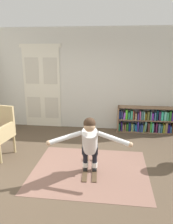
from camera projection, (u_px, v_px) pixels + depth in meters
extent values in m
plane|color=brown|center=(76.00, 171.00, 4.36)|extent=(7.20, 7.20, 0.00)
cube|color=beige|center=(91.00, 80.00, 6.45)|extent=(6.00, 0.10, 2.90)
cube|color=silver|center=(33.00, 88.00, 6.68)|extent=(0.55, 0.04, 2.35)
cube|color=beige|center=(32.00, 71.00, 6.52)|extent=(0.41, 0.01, 0.76)
cube|color=beige|center=(34.00, 107.00, 6.82)|extent=(0.41, 0.01, 0.64)
cube|color=silver|center=(51.00, 89.00, 6.61)|extent=(0.55, 0.04, 2.35)
cube|color=beige|center=(50.00, 71.00, 6.45)|extent=(0.41, 0.01, 0.76)
cube|color=beige|center=(52.00, 108.00, 6.75)|extent=(0.41, 0.01, 0.64)
cube|color=silver|center=(40.00, 45.00, 6.31)|extent=(1.22, 0.04, 0.10)
cube|color=#7F5B4E|center=(90.00, 170.00, 4.39)|extent=(2.24, 1.90, 0.01)
cube|color=#806146|center=(118.00, 119.00, 6.44)|extent=(0.04, 0.30, 0.74)
cube|color=#806146|center=(148.00, 131.00, 6.43)|extent=(1.73, 0.30, 0.02)
cube|color=#806146|center=(149.00, 120.00, 6.33)|extent=(1.73, 0.30, 0.02)
cube|color=#806146|center=(150.00, 108.00, 6.24)|extent=(1.73, 0.30, 0.02)
cube|color=#1C6B4D|center=(119.00, 127.00, 6.48)|extent=(0.05, 0.17, 0.20)
cube|color=navy|center=(122.00, 126.00, 6.48)|extent=(0.04, 0.17, 0.26)
cube|color=#C8C17E|center=(123.00, 127.00, 6.50)|extent=(0.03, 0.16, 0.18)
cube|color=#976C4A|center=(125.00, 127.00, 6.47)|extent=(0.03, 0.22, 0.20)
cube|color=#3B922D|center=(127.00, 127.00, 6.49)|extent=(0.06, 0.16, 0.20)
cube|color=navy|center=(130.00, 127.00, 6.45)|extent=(0.05, 0.17, 0.23)
cube|color=#99C367|center=(132.00, 127.00, 6.46)|extent=(0.04, 0.15, 0.20)
cube|color=teal|center=(134.00, 127.00, 6.46)|extent=(0.03, 0.14, 0.20)
cube|color=#1F70B8|center=(136.00, 127.00, 6.46)|extent=(0.07, 0.17, 0.19)
cube|color=#5D40C2|center=(138.00, 126.00, 6.41)|extent=(0.03, 0.17, 0.29)
cube|color=navy|center=(140.00, 128.00, 6.42)|extent=(0.04, 0.22, 0.19)
cube|color=#3550B6|center=(142.00, 128.00, 6.42)|extent=(0.04, 0.23, 0.19)
cube|color=olive|center=(144.00, 128.00, 6.40)|extent=(0.06, 0.24, 0.21)
cube|color=#71BCBE|center=(145.00, 126.00, 6.42)|extent=(0.07, 0.14, 0.29)
cube|color=#532F29|center=(148.00, 127.00, 6.39)|extent=(0.07, 0.16, 0.26)
cube|color=#4AD649|center=(151.00, 126.00, 6.39)|extent=(0.03, 0.19, 0.29)
cube|color=#4BBFAB|center=(152.00, 127.00, 6.38)|extent=(0.04, 0.22, 0.28)
cube|color=#4A234E|center=(154.00, 128.00, 6.38)|extent=(0.03, 0.19, 0.23)
cube|color=#561D48|center=(156.00, 127.00, 6.36)|extent=(0.04, 0.21, 0.26)
cube|color=slate|center=(159.00, 128.00, 6.36)|extent=(0.06, 0.22, 0.25)
cube|color=teal|center=(161.00, 128.00, 6.37)|extent=(0.04, 0.23, 0.22)
cube|color=olive|center=(163.00, 128.00, 6.33)|extent=(0.05, 0.22, 0.24)
cube|color=#997D54|center=(166.00, 127.00, 6.34)|extent=(0.06, 0.21, 0.28)
cube|color=navy|center=(168.00, 128.00, 6.32)|extent=(0.06, 0.18, 0.23)
cube|color=teal|center=(170.00, 129.00, 6.33)|extent=(0.04, 0.17, 0.19)
cube|color=brown|center=(172.00, 128.00, 6.33)|extent=(0.03, 0.16, 0.25)
cube|color=navy|center=(120.00, 115.00, 6.40)|extent=(0.05, 0.16, 0.22)
cube|color=#46519C|center=(122.00, 114.00, 6.41)|extent=(0.03, 0.21, 0.23)
cube|color=#9F53D2|center=(124.00, 115.00, 6.39)|extent=(0.06, 0.20, 0.19)
cube|color=green|center=(126.00, 114.00, 6.36)|extent=(0.06, 0.16, 0.27)
cube|color=#2F7B65|center=(129.00, 115.00, 6.36)|extent=(0.05, 0.17, 0.20)
cube|color=teal|center=(131.00, 115.00, 6.36)|extent=(0.06, 0.21, 0.25)
cube|color=#B84E3D|center=(133.00, 115.00, 6.35)|extent=(0.03, 0.15, 0.24)
cube|color=#8D7A58|center=(136.00, 116.00, 6.34)|extent=(0.05, 0.19, 0.18)
cube|color=#5242B2|center=(138.00, 116.00, 6.34)|extent=(0.03, 0.22, 0.18)
cube|color=#C84F96|center=(140.00, 115.00, 6.34)|extent=(0.04, 0.21, 0.24)
cube|color=#386462|center=(142.00, 115.00, 6.32)|extent=(0.05, 0.19, 0.24)
cube|color=#81C9C7|center=(144.00, 115.00, 6.34)|extent=(0.03, 0.22, 0.22)
cube|color=brown|center=(145.00, 116.00, 6.33)|extent=(0.05, 0.17, 0.18)
cube|color=olive|center=(148.00, 115.00, 6.31)|extent=(0.05, 0.14, 0.23)
cube|color=#558E8C|center=(151.00, 115.00, 6.30)|extent=(0.03, 0.22, 0.25)
cube|color=purple|center=(152.00, 116.00, 6.31)|extent=(0.05, 0.22, 0.19)
cube|color=#406790|center=(155.00, 116.00, 6.26)|extent=(0.04, 0.22, 0.23)
cube|color=#0E4052|center=(157.00, 115.00, 6.27)|extent=(0.04, 0.15, 0.28)
cube|color=#39234D|center=(159.00, 115.00, 6.28)|extent=(0.06, 0.21, 0.25)
cube|color=#31C09B|center=(162.00, 116.00, 6.26)|extent=(0.06, 0.19, 0.24)
cube|color=#63C7B5|center=(165.00, 116.00, 6.25)|extent=(0.06, 0.17, 0.25)
cube|color=#369A6B|center=(167.00, 116.00, 6.24)|extent=(0.05, 0.15, 0.23)
cube|color=#28742B|center=(170.00, 116.00, 6.21)|extent=(0.05, 0.15, 0.27)
cube|color=#441B74|center=(172.00, 116.00, 6.22)|extent=(0.06, 0.17, 0.23)
cylinder|color=tan|center=(0.00, 154.00, 4.62)|extent=(0.06, 0.06, 0.42)
cylinder|color=tan|center=(14.00, 144.00, 5.10)|extent=(0.06, 0.06, 0.42)
cube|color=tan|center=(2.00, 118.00, 5.01)|extent=(0.60, 0.14, 0.60)
cube|color=tan|center=(6.00, 131.00, 4.74)|extent=(0.14, 0.56, 0.28)
cube|color=#4C3926|center=(85.00, 170.00, 4.39)|extent=(0.16, 0.85, 0.01)
cube|color=#4C3926|center=(86.00, 159.00, 4.76)|extent=(0.10, 0.12, 0.06)
cube|color=black|center=(85.00, 169.00, 4.36)|extent=(0.09, 0.13, 0.04)
cube|color=#4C3926|center=(95.00, 170.00, 4.38)|extent=(0.16, 0.85, 0.01)
cube|color=#4C3926|center=(95.00, 159.00, 4.75)|extent=(0.10, 0.12, 0.06)
cube|color=black|center=(95.00, 169.00, 4.35)|extent=(0.09, 0.13, 0.04)
cylinder|color=white|center=(85.00, 164.00, 4.36)|extent=(0.12, 0.12, 0.10)
cylinder|color=black|center=(85.00, 155.00, 4.30)|extent=(0.10, 0.10, 0.30)
cylinder|color=black|center=(85.00, 150.00, 4.25)|extent=(0.12, 0.12, 0.22)
cylinder|color=white|center=(95.00, 165.00, 4.35)|extent=(0.12, 0.12, 0.10)
cylinder|color=black|center=(95.00, 155.00, 4.29)|extent=(0.10, 0.10, 0.30)
cylinder|color=black|center=(95.00, 150.00, 4.25)|extent=(0.12, 0.12, 0.22)
cube|color=black|center=(90.00, 149.00, 4.24)|extent=(0.31, 0.20, 0.14)
cylinder|color=silver|center=(90.00, 141.00, 4.06)|extent=(0.32, 0.53, 0.59)
sphere|color=tan|center=(89.00, 126.00, 3.78)|extent=(0.21, 0.21, 0.20)
sphere|color=#382619|center=(90.00, 124.00, 3.77)|extent=(0.23, 0.23, 0.21)
cylinder|color=silver|center=(65.00, 138.00, 3.81)|extent=(0.56, 0.32, 0.19)
sphere|color=tan|center=(49.00, 143.00, 3.75)|extent=(0.10, 0.10, 0.09)
cylinder|color=silver|center=(114.00, 139.00, 3.78)|extent=(0.58, 0.24, 0.19)
sphere|color=tan|center=(130.00, 145.00, 3.68)|extent=(0.10, 0.10, 0.09)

